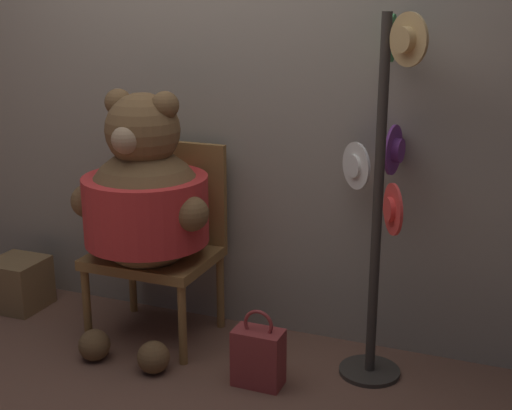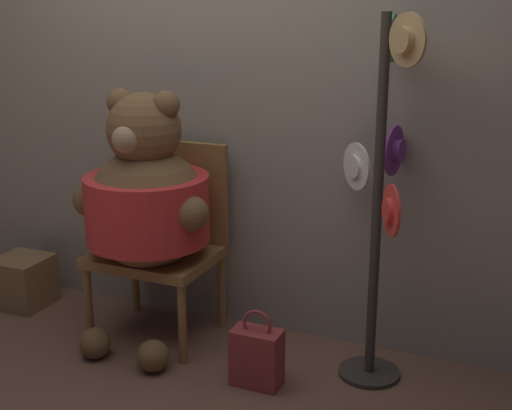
# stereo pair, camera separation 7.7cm
# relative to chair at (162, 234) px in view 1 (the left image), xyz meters

# --- Properties ---
(ground_plane) EXTENTS (14.00, 14.00, 0.00)m
(ground_plane) POSITION_rel_chair_xyz_m (0.25, -0.47, -0.52)
(ground_plane) COLOR brown
(wall_back) EXTENTS (8.00, 0.10, 2.62)m
(wall_back) POSITION_rel_chair_xyz_m (0.25, 0.27, 0.79)
(wall_back) COLOR gray
(wall_back) RESTS_ON ground_plane
(chair) EXTENTS (0.59, 0.48, 0.97)m
(chair) POSITION_rel_chair_xyz_m (0.00, 0.00, 0.00)
(chair) COLOR olive
(chair) RESTS_ON ground_plane
(teddy_bear) EXTENTS (0.72, 0.63, 1.26)m
(teddy_bear) POSITION_rel_chair_xyz_m (0.01, -0.17, 0.22)
(teddy_bear) COLOR brown
(teddy_bear) RESTS_ON ground_plane
(hat_display_rack) EXTENTS (0.40, 0.55, 1.61)m
(hat_display_rack) POSITION_rel_chair_xyz_m (1.11, -0.04, 0.37)
(hat_display_rack) COLOR #332D28
(hat_display_rack) RESTS_ON ground_plane
(handbag_on_ground) EXTENTS (0.22, 0.13, 0.36)m
(handbag_on_ground) POSITION_rel_chair_xyz_m (0.66, -0.34, -0.38)
(handbag_on_ground) COLOR maroon
(handbag_on_ground) RESTS_ON ground_plane
(wooden_crate) EXTENTS (0.28, 0.28, 0.28)m
(wooden_crate) POSITION_rel_chair_xyz_m (-0.88, -0.06, -0.38)
(wooden_crate) COLOR brown
(wooden_crate) RESTS_ON ground_plane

